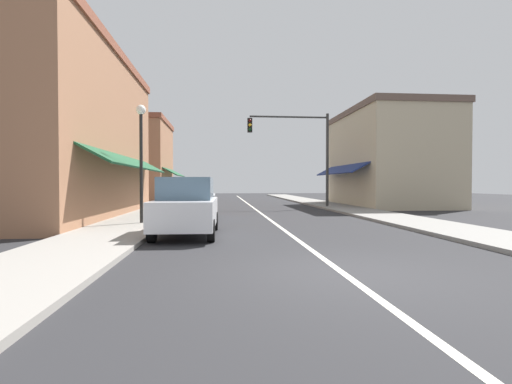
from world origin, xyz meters
The scene contains 11 objects.
ground_plane centered at (0.00, 18.00, 0.00)m, with size 80.00×80.00×0.00m, color #28282B.
sidewalk_left centered at (-5.50, 18.00, 0.06)m, with size 2.60×56.00×0.12m, color gray.
sidewalk_right centered at (5.50, 18.00, 0.06)m, with size 2.60×56.00×0.12m, color gray.
lane_center_stripe centered at (0.00, 18.00, 0.00)m, with size 0.14×52.00×0.01m, color silver.
storefront_left_block centered at (-9.34, 12.00, 3.90)m, with size 6.40×14.20×7.80m.
storefront_right_block centered at (9.72, 20.00, 3.40)m, with size 7.16×10.20×6.80m.
storefront_far_left centered at (-9.49, 28.00, 3.56)m, with size 6.70×8.20×7.11m.
parked_car_nearest_left centered at (-3.18, 5.24, 0.88)m, with size 1.86×4.14×1.77m.
parked_car_second_left centered at (-3.27, 10.74, 0.88)m, with size 1.81×4.11×1.77m.
traffic_signal_mast_arm centered at (3.03, 18.08, 4.20)m, with size 5.33×0.50×6.15m.
street_lamp_left_near centered at (-5.11, 8.17, 3.07)m, with size 0.36×0.36×4.52m.
Camera 1 is at (-2.16, -6.64, 1.58)m, focal length 27.17 mm.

